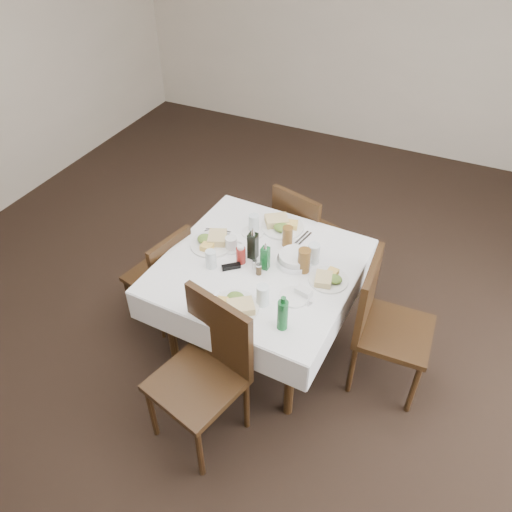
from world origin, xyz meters
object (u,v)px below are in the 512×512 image
at_px(chair_north, 302,230).
at_px(water_n, 254,223).
at_px(chair_east, 382,319).
at_px(oil_cruet_green, 265,257).
at_px(water_s, 263,295).
at_px(green_bottle, 283,314).
at_px(chair_south, 207,364).
at_px(chair_west, 164,273).
at_px(oil_cruet_dark, 253,245).
at_px(bread_basket, 295,259).
at_px(coffee_mug, 232,244).
at_px(water_w, 211,259).
at_px(ketchup_bottle, 241,255).
at_px(dining_table, 259,274).
at_px(water_e, 314,254).

relative_size(chair_north, water_n, 6.74).
xyz_separation_m(chair_east, oil_cruet_green, (-0.78, -0.08, 0.30)).
distance_m(water_s, green_bottle, 0.22).
xyz_separation_m(chair_north, oil_cruet_green, (0.03, -0.79, 0.34)).
height_order(chair_north, green_bottle, green_bottle).
relative_size(chair_south, chair_west, 1.19).
relative_size(chair_south, oil_cruet_dark, 4.11).
bearing_deg(bread_basket, coffee_mug, -174.55).
xyz_separation_m(chair_east, green_bottle, (-0.48, -0.51, 0.31)).
bearing_deg(water_w, ketchup_bottle, 38.59).
xyz_separation_m(chair_south, water_w, (-0.27, 0.56, 0.26)).
distance_m(chair_south, water_n, 1.07).
height_order(dining_table, bread_basket, bread_basket).
distance_m(oil_cruet_green, green_bottle, 0.52).
relative_size(coffee_mug, green_bottle, 0.61).
xyz_separation_m(chair_east, water_n, (-1.01, 0.24, 0.27)).
height_order(chair_north, bread_basket, chair_north).
bearing_deg(water_n, water_s, -60.59).
bearing_deg(oil_cruet_dark, bread_basket, 11.66).
bearing_deg(water_s, oil_cruet_green, 111.70).
xyz_separation_m(water_w, oil_cruet_dark, (0.20, 0.20, 0.04)).
relative_size(chair_south, oil_cruet_green, 4.76).
height_order(water_e, coffee_mug, water_e).
xyz_separation_m(bread_basket, green_bottle, (0.14, -0.54, 0.07)).
xyz_separation_m(oil_cruet_green, ketchup_bottle, (-0.17, -0.01, -0.03)).
bearing_deg(water_w, coffee_mug, 80.60).
bearing_deg(chair_west, oil_cruet_green, 4.51).
height_order(chair_east, green_bottle, green_bottle).
relative_size(water_e, ketchup_bottle, 1.05).
relative_size(chair_south, coffee_mug, 6.98).
bearing_deg(chair_east, ketchup_bottle, -174.05).
height_order(chair_south, coffee_mug, chair_south).
xyz_separation_m(chair_south, chair_east, (0.82, 0.78, -0.01)).
bearing_deg(dining_table, water_s, -62.19).
height_order(dining_table, water_w, water_w).
bearing_deg(oil_cruet_dark, water_w, -134.95).
bearing_deg(oil_cruet_dark, oil_cruet_green, -29.14).
relative_size(water_w, green_bottle, 0.54).
height_order(chair_east, coffee_mug, chair_east).
relative_size(dining_table, chair_south, 1.29).
xyz_separation_m(chair_west, coffee_mug, (0.49, 0.14, 0.33)).
bearing_deg(oil_cruet_dark, chair_east, 1.20).
bearing_deg(water_s, oil_cruet_dark, 122.92).
xyz_separation_m(water_s, oil_cruet_green, (-0.12, 0.30, 0.02)).
distance_m(coffee_mug, green_bottle, 0.77).
relative_size(chair_west, bread_basket, 3.62).
distance_m(water_e, coffee_mug, 0.55).
bearing_deg(chair_east, green_bottle, -133.49).
xyz_separation_m(oil_cruet_green, green_bottle, (0.30, -0.42, 0.01)).
relative_size(chair_east, water_n, 7.28).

